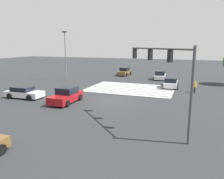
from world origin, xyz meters
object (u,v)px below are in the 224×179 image
at_px(car_2, 125,72).
at_px(car_5, 160,75).
at_px(car_0, 66,96).
at_px(traffic_signal_mast, 166,68).
at_px(car_1, 171,83).
at_px(street_light_pole_a, 65,52).
at_px(pedestrian, 195,86).
at_px(car_4, 24,93).

bearing_deg(car_2, car_5, 68.05).
bearing_deg(car_0, car_2, 179.36).
bearing_deg(traffic_signal_mast, car_1, -41.03).
relative_size(car_0, street_light_pole_a, 0.55).
height_order(pedestrian, street_light_pole_a, street_light_pole_a).
height_order(car_1, car_2, car_2).
bearing_deg(car_2, pedestrian, 47.16).
distance_m(car_0, car_5, 20.98).
height_order(car_4, car_5, car_5).
distance_m(car_1, car_2, 14.44).
xyz_separation_m(pedestrian, street_light_pole_a, (21.19, -2.81, 4.15)).
distance_m(car_5, street_light_pole_a, 17.29).
height_order(car_1, pedestrian, pedestrian).
bearing_deg(pedestrian, car_2, -85.58).
bearing_deg(car_1, traffic_signal_mast, -179.55).
bearing_deg(car_2, traffic_signal_mast, 23.46).
relative_size(traffic_signal_mast, street_light_pole_a, 0.73).
xyz_separation_m(car_0, car_4, (5.81, -0.02, -0.12)).
height_order(car_0, car_5, car_0).
bearing_deg(street_light_pole_a, pedestrian, 172.43).
height_order(car_2, car_5, car_2).
bearing_deg(car_5, pedestrian, -152.25).
height_order(car_2, street_light_pole_a, street_light_pole_a).
height_order(traffic_signal_mast, car_1, traffic_signal_mast).
bearing_deg(pedestrian, traffic_signal_mast, 39.23).
xyz_separation_m(traffic_signal_mast, car_4, (16.73, -4.22, -3.97)).
xyz_separation_m(car_2, pedestrian, (-13.64, 12.86, 0.12)).
xyz_separation_m(traffic_signal_mast, street_light_pole_a, (19.06, -17.08, 0.39)).
distance_m(car_2, pedestrian, 18.75).
bearing_deg(car_1, car_0, 139.28).
bearing_deg(car_4, street_light_pole_a, 97.93).
bearing_deg(car_4, car_0, -2.48).
relative_size(car_0, car_1, 1.03).
distance_m(car_1, car_4, 20.15).
xyz_separation_m(car_0, car_1, (-9.74, -12.83, -0.07)).
bearing_deg(pedestrian, car_5, -100.89).
bearing_deg(car_1, car_2, 42.13).
bearing_deg(car_5, traffic_signal_mast, -174.69).
height_order(car_0, street_light_pole_a, street_light_pole_a).
distance_m(car_4, pedestrian, 21.37).
distance_m(car_0, pedestrian, 16.48).
distance_m(traffic_signal_mast, car_2, 29.72).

